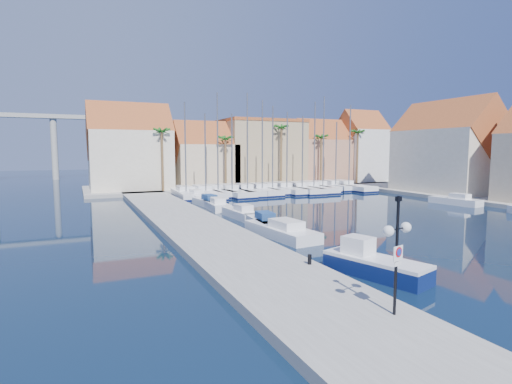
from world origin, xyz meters
TOP-DOWN VIEW (x-y plane):
  - ground at (0.00, 0.00)m, footprint 260.00×260.00m
  - quay_west at (-9.00, 13.50)m, footprint 6.00×77.00m
  - shore_north at (10.00, 48.00)m, footprint 54.00×16.00m
  - shore_east at (32.00, 15.00)m, footprint 12.00×60.00m
  - lamp_post at (-7.22, -7.16)m, footprint 1.48×0.66m
  - bollard at (-6.60, -0.26)m, footprint 0.21×0.21m
  - fishing_boat at (-3.77, -1.96)m, footprint 3.35×5.82m
  - motorboat_west_0 at (-3.70, 8.37)m, footprint 3.03×7.59m
  - motorboat_west_1 at (-3.40, 12.32)m, footprint 2.25×5.56m
  - motorboat_west_2 at (-3.34, 17.41)m, footprint 2.04×5.62m
  - motorboat_west_3 at (-3.73, 23.65)m, footprint 2.16×5.78m
  - motorboat_west_4 at (-3.73, 26.96)m, footprint 2.33×5.67m
  - motorboat_west_5 at (-3.46, 33.49)m, footprint 2.24×5.94m
  - motorboat_west_6 at (-3.11, 38.23)m, footprint 1.88×5.62m
  - motorboat_east_1 at (24.01, 15.69)m, footprint 2.70×6.19m
  - sailboat_0 at (-4.16, 35.84)m, footprint 3.00×9.73m
  - sailboat_1 at (-1.46, 35.73)m, footprint 3.26×11.76m
  - sailboat_2 at (0.59, 36.45)m, footprint 3.00×9.53m
  - sailboat_3 at (2.45, 35.82)m, footprint 3.63×11.72m
  - sailboat_4 at (4.90, 35.71)m, footprint 3.63×10.60m
  - sailboat_5 at (7.22, 35.70)m, footprint 2.77×10.27m
  - sailboat_6 at (9.32, 36.34)m, footprint 2.93×9.03m
  - sailboat_7 at (11.56, 36.16)m, footprint 3.17×11.27m
  - sailboat_8 at (13.94, 35.51)m, footprint 3.51×11.45m
  - sailboat_9 at (16.37, 36.00)m, footprint 3.90×12.13m
  - sailboat_10 at (18.33, 36.29)m, footprint 2.72×8.88m
  - sailboat_11 at (21.02, 36.63)m, footprint 2.31×8.66m
  - sailboat_12 at (22.76, 35.62)m, footprint 3.71×11.78m
  - building_0 at (-10.00, 47.00)m, footprint 12.30×9.00m
  - building_1 at (2.00, 47.00)m, footprint 10.30×8.00m
  - building_2 at (13.00, 48.00)m, footprint 14.20×10.20m
  - building_3 at (25.00, 47.00)m, footprint 10.30×8.00m
  - building_4 at (34.00, 46.00)m, footprint 8.30×8.00m
  - building_6 at (32.00, 24.00)m, footprint 9.00×14.30m
  - palm_0 at (-6.00, 42.00)m, footprint 2.60×2.60m
  - palm_1 at (4.00, 42.00)m, footprint 2.60×2.60m
  - palm_2 at (14.00, 42.00)m, footprint 2.60×2.60m
  - palm_3 at (22.00, 42.00)m, footprint 2.60×2.60m
  - palm_4 at (30.00, 42.00)m, footprint 2.60×2.60m

SIDE VIEW (x-z plane):
  - ground at x=0.00m, z-range 0.00..0.00m
  - quay_west at x=-9.00m, z-range 0.00..0.50m
  - shore_north at x=10.00m, z-range 0.00..0.50m
  - shore_east at x=32.00m, z-range 0.00..0.50m
  - motorboat_west_2 at x=-3.34m, z-range -0.19..1.21m
  - motorboat_west_3 at x=-3.73m, z-range -0.19..1.21m
  - motorboat_west_0 at x=-3.70m, z-range -0.19..1.21m
  - motorboat_west_1 at x=-3.40m, z-range -0.19..1.21m
  - motorboat_west_4 at x=-3.73m, z-range -0.19..1.21m
  - motorboat_west_5 at x=-3.46m, z-range -0.19..1.21m
  - motorboat_west_6 at x=-3.11m, z-range -0.19..1.21m
  - motorboat_east_1 at x=24.01m, z-range -0.19..1.21m
  - sailboat_1 at x=-1.46m, z-range -5.23..6.34m
  - sailboat_3 at x=2.45m, z-range -5.29..6.40m
  - sailboat_8 at x=13.94m, z-range -5.31..6.43m
  - sailboat_7 at x=11.56m, z-range -5.58..6.71m
  - sailboat_9 at x=16.37m, z-range -6.43..7.58m
  - sailboat_12 at x=22.76m, z-range -6.31..7.46m
  - sailboat_11 at x=21.02m, z-range -4.97..6.14m
  - sailboat_0 at x=-4.16m, z-range -5.90..7.09m
  - sailboat_5 at x=7.22m, z-range -6.31..7.50m
  - sailboat_4 at x=4.90m, z-range -6.73..7.95m
  - sailboat_6 at x=9.32m, z-range -5.95..7.18m
  - sailboat_2 at x=0.59m, z-range -6.66..7.91m
  - fishing_boat at x=-3.77m, z-range -0.32..1.61m
  - sailboat_10 at x=18.33m, z-range -6.85..8.15m
  - bollard at x=-6.60m, z-range 0.50..1.03m
  - lamp_post at x=-7.22m, z-range 1.19..5.63m
  - building_1 at x=2.00m, z-range -0.20..10.80m
  - building_3 at x=25.00m, z-range -0.14..11.86m
  - building_2 at x=13.00m, z-range 0.51..12.01m
  - building_6 at x=32.00m, z-range -0.23..13.27m
  - building_0 at x=-10.00m, z-range -0.23..13.27m
  - building_4 at x=34.00m, z-range -0.03..13.97m
  - palm_1 at x=4.00m, z-range 3.56..12.71m
  - palm_3 at x=22.00m, z-range 3.78..13.43m
  - palm_0 at x=-6.00m, z-range 4.00..14.15m
  - palm_4 at x=30.00m, z-range 4.22..14.87m
  - palm_2 at x=14.00m, z-range 4.44..15.59m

